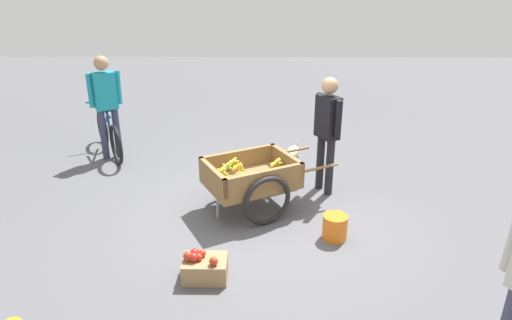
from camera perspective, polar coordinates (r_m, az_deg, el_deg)
ground_plane at (r=5.66m, az=0.44°, el=-7.39°), size 24.00×24.00×0.00m
fruit_cart at (r=5.67m, az=-0.65°, el=-2.39°), size 1.81×1.45×0.71m
vendor_person at (r=6.04m, az=9.14°, el=4.39°), size 0.34×0.51×1.62m
bicycle at (r=7.89m, az=-18.35°, el=3.11°), size 0.89×1.46×0.85m
cyclist_person at (r=7.57m, az=-18.72°, el=7.54°), size 0.46×0.34×1.69m
dog at (r=6.93m, az=4.64°, el=0.84°), size 0.31×0.65×0.40m
plastic_bucket at (r=5.26m, az=10.08°, el=-8.46°), size 0.29×0.29×0.29m
apple_crate at (r=4.61m, az=-6.67°, el=-13.47°), size 0.44×0.32×0.32m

